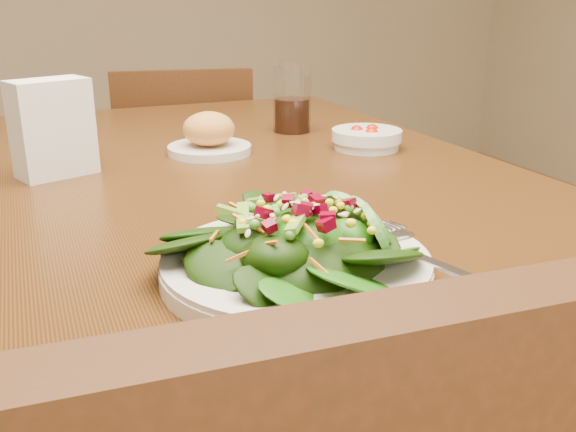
# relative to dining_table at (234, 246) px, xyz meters

# --- Properties ---
(dining_table) EXTENTS (0.90, 1.40, 0.75)m
(dining_table) POSITION_rel_dining_table_xyz_m (0.00, 0.00, 0.00)
(dining_table) COLOR #482A0D
(dining_table) RESTS_ON ground_plane
(chair_far) EXTENTS (0.44, 0.45, 0.83)m
(chair_far) POSITION_rel_dining_table_xyz_m (0.13, 0.88, -0.21)
(chair_far) COLOR #401C0C
(chair_far) RESTS_ON ground_plane
(salad_plate) EXTENTS (0.27, 0.27, 0.08)m
(salad_plate) POSITION_rel_dining_table_xyz_m (-0.03, -0.34, 0.13)
(salad_plate) COLOR silver
(salad_plate) RESTS_ON dining_table
(bread_plate) EXTENTS (0.14, 0.14, 0.07)m
(bread_plate) POSITION_rel_dining_table_xyz_m (0.02, 0.18, 0.13)
(bread_plate) COLOR silver
(bread_plate) RESTS_ON dining_table
(tomato_bowl) EXTENTS (0.12, 0.12, 0.04)m
(tomato_bowl) POSITION_rel_dining_table_xyz_m (0.29, 0.11, 0.12)
(tomato_bowl) COLOR silver
(tomato_bowl) RESTS_ON dining_table
(drinking_glass) EXTENTS (0.08, 0.08, 0.13)m
(drinking_glass) POSITION_rel_dining_table_xyz_m (0.22, 0.30, 0.16)
(drinking_glass) COLOR silver
(drinking_glass) RESTS_ON dining_table
(napkin_holder) EXTENTS (0.13, 0.10, 0.14)m
(napkin_holder) POSITION_rel_dining_table_xyz_m (-0.23, 0.14, 0.18)
(napkin_holder) COLOR white
(napkin_holder) RESTS_ON dining_table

